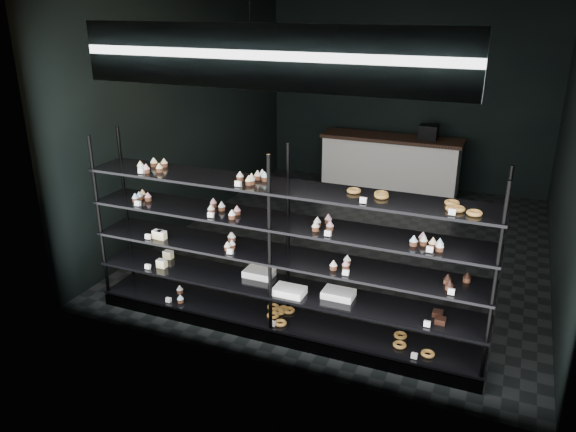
{
  "coord_description": "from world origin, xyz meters",
  "views": [
    {
      "loc": [
        1.91,
        -6.97,
        3.15
      ],
      "look_at": [
        -0.21,
        -1.9,
        1.05
      ],
      "focal_mm": 35.0,
      "sensor_mm": 36.0,
      "label": 1
    }
  ],
  "objects": [
    {
      "name": "room",
      "position": [
        0.0,
        0.0,
        1.6
      ],
      "size": [
        5.01,
        6.01,
        3.2
      ],
      "color": "black",
      "rests_on": "ground"
    },
    {
      "name": "display_shelf",
      "position": [
        -0.09,
        -2.45,
        0.63
      ],
      "size": [
        4.0,
        0.5,
        1.91
      ],
      "color": "black",
      "rests_on": "room"
    },
    {
      "name": "signage",
      "position": [
        0.0,
        -2.93,
        2.75
      ],
      "size": [
        3.3,
        0.05,
        0.5
      ],
      "color": "#0C1D3F",
      "rests_on": "room"
    },
    {
      "name": "pendant_lamp",
      "position": [
        -0.87,
        -1.36,
        2.45
      ],
      "size": [
        0.35,
        0.35,
        0.9
      ],
      "color": "black",
      "rests_on": "room"
    },
    {
      "name": "service_counter",
      "position": [
        -0.1,
        2.5,
        0.5
      ],
      "size": [
        2.42,
        0.65,
        1.23
      ],
      "color": "silver",
      "rests_on": "room"
    }
  ]
}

